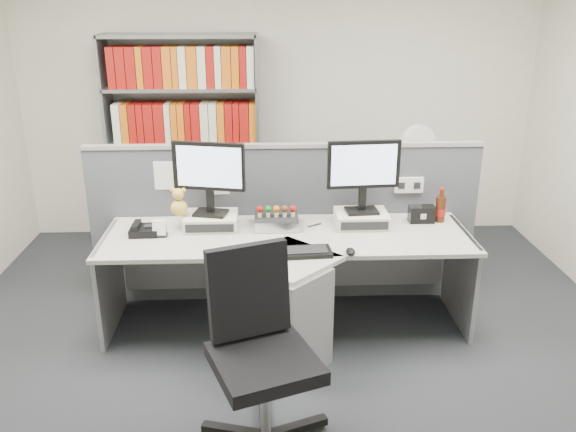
{
  "coord_description": "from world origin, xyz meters",
  "views": [
    {
      "loc": [
        -0.16,
        -3.05,
        2.29
      ],
      "look_at": [
        0.0,
        0.65,
        0.92
      ],
      "focal_mm": 36.76,
      "sensor_mm": 36.0,
      "label": 1
    }
  ],
  "objects_px": {
    "desk_calendar": "(160,230)",
    "cola_bottle": "(440,209)",
    "keyboard": "(294,252)",
    "speaker": "(422,214)",
    "mouse": "(351,251)",
    "monitor_left": "(209,172)",
    "desktop_pc": "(276,221)",
    "desk": "(288,282)",
    "office_chair": "(259,346)",
    "desk_fan": "(417,148)",
    "shelving_unit": "(185,146)",
    "filing_cabinet": "(411,222)",
    "monitor_right": "(364,170)",
    "desk_phone": "(144,230)"
  },
  "relations": [
    {
      "from": "desk_calendar",
      "to": "cola_bottle",
      "type": "xyz_separation_m",
      "value": [
        2.04,
        0.22,
        0.05
      ]
    },
    {
      "from": "keyboard",
      "to": "speaker",
      "type": "distance_m",
      "value": 1.13
    },
    {
      "from": "keyboard",
      "to": "mouse",
      "type": "xyz_separation_m",
      "value": [
        0.37,
        -0.01,
        0.0
      ]
    },
    {
      "from": "monitor_left",
      "to": "cola_bottle",
      "type": "height_order",
      "value": "monitor_left"
    },
    {
      "from": "desktop_pc",
      "to": "keyboard",
      "type": "distance_m",
      "value": 0.52
    },
    {
      "from": "desk",
      "to": "office_chair",
      "type": "bearing_deg",
      "value": -101.47
    },
    {
      "from": "desk_fan",
      "to": "office_chair",
      "type": "relative_size",
      "value": 0.52
    },
    {
      "from": "speaker",
      "to": "shelving_unit",
      "type": "xyz_separation_m",
      "value": [
        -1.91,
        1.42,
        0.19
      ]
    },
    {
      "from": "desk_fan",
      "to": "desktop_pc",
      "type": "bearing_deg",
      "value": -141.2
    },
    {
      "from": "desk_calendar",
      "to": "speaker",
      "type": "xyz_separation_m",
      "value": [
        1.9,
        0.21,
        0.01
      ]
    },
    {
      "from": "filing_cabinet",
      "to": "office_chair",
      "type": "bearing_deg",
      "value": -120.51
    },
    {
      "from": "desk_calendar",
      "to": "desktop_pc",
      "type": "bearing_deg",
      "value": 10.94
    },
    {
      "from": "office_chair",
      "to": "desktop_pc",
      "type": "bearing_deg",
      "value": 84.68
    },
    {
      "from": "shelving_unit",
      "to": "monitor_right",
      "type": "bearing_deg",
      "value": -45.22
    },
    {
      "from": "desktop_pc",
      "to": "filing_cabinet",
      "type": "distance_m",
      "value": 1.68
    },
    {
      "from": "desk_fan",
      "to": "monitor_right",
      "type": "bearing_deg",
      "value": -122.46
    },
    {
      "from": "monitor_right",
      "to": "desktop_pc",
      "type": "height_order",
      "value": "monitor_right"
    },
    {
      "from": "desk_calendar",
      "to": "desk_phone",
      "type": "bearing_deg",
      "value": 157.56
    },
    {
      "from": "desk_phone",
      "to": "shelving_unit",
      "type": "height_order",
      "value": "shelving_unit"
    },
    {
      "from": "keyboard",
      "to": "mouse",
      "type": "height_order",
      "value": "mouse"
    },
    {
      "from": "cola_bottle",
      "to": "filing_cabinet",
      "type": "bearing_deg",
      "value": 87.19
    },
    {
      "from": "mouse",
      "to": "filing_cabinet",
      "type": "height_order",
      "value": "mouse"
    },
    {
      "from": "keyboard",
      "to": "desk_calendar",
      "type": "relative_size",
      "value": 4.18
    },
    {
      "from": "desk_calendar",
      "to": "desk",
      "type": "bearing_deg",
      "value": -13.79
    },
    {
      "from": "desktop_pc",
      "to": "shelving_unit",
      "type": "xyz_separation_m",
      "value": [
        -0.83,
        1.47,
        0.21
      ]
    },
    {
      "from": "monitor_right",
      "to": "shelving_unit",
      "type": "bearing_deg",
      "value": 134.78
    },
    {
      "from": "monitor_right",
      "to": "office_chair",
      "type": "height_order",
      "value": "monitor_right"
    },
    {
      "from": "keyboard",
      "to": "desk_fan",
      "type": "height_order",
      "value": "desk_fan"
    },
    {
      "from": "desk",
      "to": "desktop_pc",
      "type": "xyz_separation_m",
      "value": [
        -0.07,
        0.38,
        0.31
      ]
    },
    {
      "from": "keyboard",
      "to": "shelving_unit",
      "type": "distance_m",
      "value": 2.2
    },
    {
      "from": "monitor_left",
      "to": "monitor_right",
      "type": "distance_m",
      "value": 1.1
    },
    {
      "from": "monitor_right",
      "to": "keyboard",
      "type": "distance_m",
      "value": 0.84
    },
    {
      "from": "monitor_left",
      "to": "desktop_pc",
      "type": "xyz_separation_m",
      "value": [
        0.47,
        -0.01,
        -0.38
      ]
    },
    {
      "from": "cola_bottle",
      "to": "speaker",
      "type": "bearing_deg",
      "value": -177.38
    },
    {
      "from": "filing_cabinet",
      "to": "desk_phone",
      "type": "bearing_deg",
      "value": -152.9
    },
    {
      "from": "desk_phone",
      "to": "cola_bottle",
      "type": "distance_m",
      "value": 2.17
    },
    {
      "from": "monitor_left",
      "to": "shelving_unit",
      "type": "relative_size",
      "value": 0.27
    },
    {
      "from": "desk",
      "to": "keyboard",
      "type": "relative_size",
      "value": 5.19
    },
    {
      "from": "speaker",
      "to": "keyboard",
      "type": "bearing_deg",
      "value": -150.31
    },
    {
      "from": "desktop_pc",
      "to": "speaker",
      "type": "relative_size",
      "value": 1.7
    },
    {
      "from": "filing_cabinet",
      "to": "office_chair",
      "type": "relative_size",
      "value": 0.66
    },
    {
      "from": "cola_bottle",
      "to": "desk_fan",
      "type": "distance_m",
      "value": 0.99
    },
    {
      "from": "monitor_left",
      "to": "keyboard",
      "type": "bearing_deg",
      "value": -41.75
    },
    {
      "from": "desk_calendar",
      "to": "desk_fan",
      "type": "bearing_deg",
      "value": 29.44
    },
    {
      "from": "monitor_right",
      "to": "desktop_pc",
      "type": "bearing_deg",
      "value": -179.42
    },
    {
      "from": "monitor_left",
      "to": "office_chair",
      "type": "bearing_deg",
      "value": -75.54
    },
    {
      "from": "desk_calendar",
      "to": "desk_fan",
      "type": "distance_m",
      "value": 2.42
    },
    {
      "from": "monitor_right",
      "to": "keyboard",
      "type": "xyz_separation_m",
      "value": [
        -0.52,
        -0.51,
        -0.4
      ]
    },
    {
      "from": "keyboard",
      "to": "desk_phone",
      "type": "xyz_separation_m",
      "value": [
        -1.04,
        0.4,
        0.02
      ]
    },
    {
      "from": "filing_cabinet",
      "to": "monitor_left",
      "type": "bearing_deg",
      "value": -149.8
    }
  ]
}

